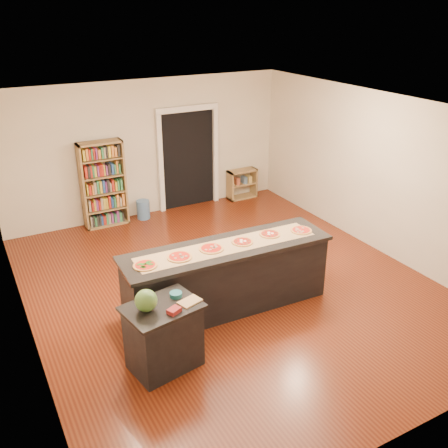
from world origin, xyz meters
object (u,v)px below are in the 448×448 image
kitchen_island (227,277)px  low_shelf (242,184)px  bookshelf (103,184)px  waste_bin (143,210)px  watermelon (146,301)px  side_counter (164,336)px

kitchen_island → low_shelf: size_ratio=4.54×
bookshelf → low_shelf: bookshelf is taller
waste_bin → kitchen_island: bearing=-91.1°
bookshelf → kitchen_island: bearing=-79.7°
waste_bin → watermelon: 4.87m
bookshelf → waste_bin: (0.76, -0.05, -0.67)m
bookshelf → watermelon: bearing=-100.0°
bookshelf → waste_bin: size_ratio=4.38×
kitchen_island → watermelon: watermelon is taller
side_counter → bookshelf: bearing=72.3°
bookshelf → low_shelf: bearing=0.2°
bookshelf → watermelon: 4.66m
kitchen_island → bookshelf: bearing=102.3°
kitchen_island → low_shelf: 4.57m
kitchen_island → watermelon: (-1.50, -0.78, 0.50)m
low_shelf → watermelon: (-4.00, -4.60, 0.67)m
kitchen_island → side_counter: kitchen_island is taller
kitchen_island → low_shelf: kitchen_island is taller
side_counter → waste_bin: 4.76m
kitchen_island → bookshelf: 3.89m
low_shelf → kitchen_island: bearing=-123.2°
bookshelf → waste_bin: 1.02m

